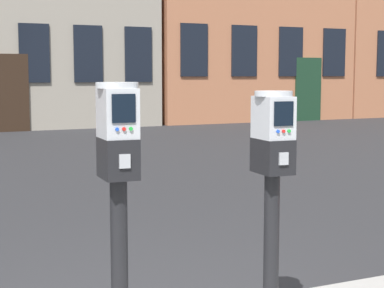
% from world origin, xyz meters
% --- Properties ---
extents(parking_meter_near_kerb, '(0.23, 0.26, 1.38)m').
position_xyz_m(parking_meter_near_kerb, '(-0.35, -0.11, 1.09)').
color(parking_meter_near_kerb, black).
rests_on(parking_meter_near_kerb, sidewalk_slab).
extents(parking_meter_twin_adjacent, '(0.23, 0.26, 1.33)m').
position_xyz_m(parking_meter_twin_adjacent, '(0.58, -0.11, 1.05)').
color(parking_meter_twin_adjacent, black).
rests_on(parking_meter_twin_adjacent, sidewalk_slab).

